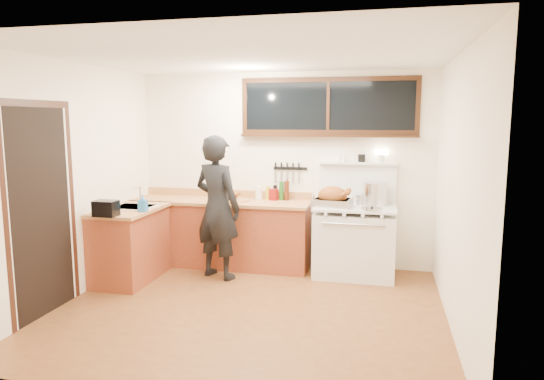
% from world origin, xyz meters
% --- Properties ---
extents(ground_plane, '(4.00, 3.50, 0.02)m').
position_xyz_m(ground_plane, '(0.00, 0.00, -0.01)').
color(ground_plane, brown).
extents(room_shell, '(4.10, 3.60, 2.65)m').
position_xyz_m(room_shell, '(0.00, 0.00, 1.65)').
color(room_shell, white).
rests_on(room_shell, ground).
extents(counter_back, '(2.44, 0.64, 1.00)m').
position_xyz_m(counter_back, '(-0.80, 1.45, 0.45)').
color(counter_back, brown).
rests_on(counter_back, ground).
extents(counter_left, '(0.64, 1.09, 0.90)m').
position_xyz_m(counter_left, '(-1.70, 0.62, 0.45)').
color(counter_left, brown).
rests_on(counter_left, ground).
extents(sink_unit, '(0.50, 0.45, 0.37)m').
position_xyz_m(sink_unit, '(-1.68, 0.70, 0.85)').
color(sink_unit, white).
rests_on(sink_unit, counter_left).
extents(vintage_stove, '(1.02, 0.74, 1.59)m').
position_xyz_m(vintage_stove, '(1.00, 1.41, 0.47)').
color(vintage_stove, white).
rests_on(vintage_stove, ground).
extents(back_window, '(2.32, 0.13, 0.77)m').
position_xyz_m(back_window, '(0.60, 1.72, 2.06)').
color(back_window, black).
rests_on(back_window, room_shell).
extents(left_doorway, '(0.02, 1.04, 2.17)m').
position_xyz_m(left_doorway, '(-1.99, -0.55, 1.09)').
color(left_doorway, black).
rests_on(left_doorway, ground).
extents(knife_strip, '(0.46, 0.03, 0.28)m').
position_xyz_m(knife_strip, '(0.08, 1.73, 1.31)').
color(knife_strip, black).
rests_on(knife_strip, room_shell).
extents(man, '(0.76, 0.64, 1.79)m').
position_xyz_m(man, '(-0.67, 0.94, 0.90)').
color(man, black).
rests_on(man, ground).
extents(soap_bottle, '(0.10, 0.10, 0.20)m').
position_xyz_m(soap_bottle, '(-1.43, 0.47, 1.00)').
color(soap_bottle, blue).
rests_on(soap_bottle, counter_left).
extents(toaster, '(0.26, 0.18, 0.18)m').
position_xyz_m(toaster, '(-1.70, 0.12, 0.99)').
color(toaster, black).
rests_on(toaster, counter_left).
extents(cutting_board, '(0.52, 0.45, 0.14)m').
position_xyz_m(cutting_board, '(-0.64, 1.38, 0.95)').
color(cutting_board, '#B87E49').
rests_on(cutting_board, counter_back).
extents(roast_turkey, '(0.52, 0.41, 0.26)m').
position_xyz_m(roast_turkey, '(0.73, 1.30, 1.00)').
color(roast_turkey, silver).
rests_on(roast_turkey, vintage_stove).
extents(stockpot, '(0.39, 0.39, 0.29)m').
position_xyz_m(stockpot, '(1.24, 1.51, 1.05)').
color(stockpot, silver).
rests_on(stockpot, vintage_stove).
extents(saucepan, '(0.17, 0.29, 0.12)m').
position_xyz_m(saucepan, '(1.06, 1.55, 0.96)').
color(saucepan, silver).
rests_on(saucepan, vintage_stove).
extents(pot_lid, '(0.30, 0.30, 0.04)m').
position_xyz_m(pot_lid, '(1.21, 1.17, 0.91)').
color(pot_lid, silver).
rests_on(pot_lid, vintage_stove).
extents(coffee_tin, '(0.12, 0.11, 0.15)m').
position_xyz_m(coffee_tin, '(-0.10, 1.59, 0.98)').
color(coffee_tin, maroon).
rests_on(coffee_tin, counter_back).
extents(pitcher, '(0.10, 0.10, 0.18)m').
position_xyz_m(pitcher, '(-0.30, 1.57, 0.99)').
color(pitcher, white).
rests_on(pitcher, counter_back).
extents(bottle_cluster, '(0.33, 0.07, 0.26)m').
position_xyz_m(bottle_cluster, '(-0.02, 1.63, 1.02)').
color(bottle_cluster, black).
rests_on(bottle_cluster, counter_back).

